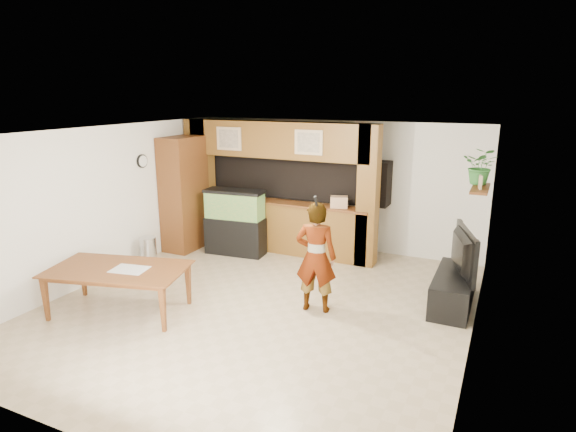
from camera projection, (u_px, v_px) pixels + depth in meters
The scene contains 20 objects.
floor at pixel (259, 306), 7.29m from camera, with size 6.50×6.50×0.00m, color tan.
ceiling at pixel (256, 133), 6.64m from camera, with size 6.50×6.50×0.00m, color white.
wall_back at pixel (334, 185), 9.82m from camera, with size 6.00×6.00×0.00m, color white.
wall_left at pixel (103, 203), 8.19m from camera, with size 6.50×6.50×0.00m, color white.
wall_right at pixel (479, 251), 5.74m from camera, with size 6.50×6.50×0.00m, color white.
partition at pixel (279, 186), 9.66m from camera, with size 4.20×0.99×2.60m.
wall_clock at pixel (142, 161), 8.90m from camera, with size 0.05×0.25×0.25m.
wall_shelf at pixel (480, 188), 7.41m from camera, with size 0.25×0.90×0.04m, color brown.
pantry_cabinet at pixel (184, 194), 9.73m from camera, with size 0.57×0.94×2.29m, color brown.
trash_can at pixel (148, 252), 8.90m from camera, with size 0.30×0.30×0.55m, color #B2B2B7.
aquarium at pixel (235, 223), 9.49m from camera, with size 1.17×0.44×1.30m.
tv_stand at pixel (453, 290), 7.27m from camera, with size 0.54×1.48×0.49m, color black.
television at pixel (457, 252), 7.11m from camera, with size 1.22×0.16×0.70m, color black.
photo_frame at pixel (480, 182), 7.24m from camera, with size 0.03×0.16×0.21m, color tan.
potted_plant at pixel (481, 166), 7.57m from camera, with size 0.52×0.45×0.58m, color #2C702D.
person at pixel (316, 257), 6.96m from camera, with size 0.60×0.39×1.65m, color #A48759.
microphone at pixel (316, 201), 6.58m from camera, with size 0.04×0.04×0.16m, color black.
dining_table at pixel (118, 291), 6.96m from camera, with size 1.95×1.09×0.69m, color brown.
newspaper_a at pixel (130, 269), 6.86m from camera, with size 0.50×0.36×0.01m, color silver.
counter_box at pixel (339, 202), 8.99m from camera, with size 0.32×0.21×0.21m, color tan.
Camera 1 is at (3.23, -5.90, 3.15)m, focal length 30.00 mm.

